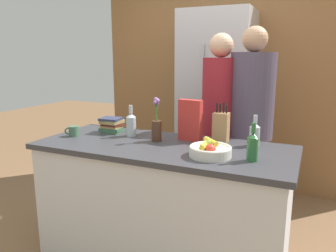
{
  "coord_description": "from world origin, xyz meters",
  "views": [
    {
      "loc": [
        0.97,
        -2.07,
        1.54
      ],
      "look_at": [
        0.0,
        0.1,
        1.03
      ],
      "focal_mm": 35.0,
      "sensor_mm": 36.0,
      "label": 1
    }
  ],
  "objects_px": {
    "book_stack": "(112,125)",
    "person_in_blue": "(251,121)",
    "cereal_box": "(190,120)",
    "bottle_vinegar": "(131,124)",
    "fruit_bowl": "(210,150)",
    "flower_vase": "(157,127)",
    "coffee_mug": "(73,131)",
    "refrigerator": "(216,106)",
    "bottle_wine": "(253,146)",
    "bottle_oil": "(255,134)",
    "person_at_sink": "(219,121)",
    "knife_block": "(221,127)"
  },
  "relations": [
    {
      "from": "book_stack",
      "to": "person_in_blue",
      "type": "distance_m",
      "value": 1.17
    },
    {
      "from": "cereal_box",
      "to": "bottle_vinegar",
      "type": "bearing_deg",
      "value": -172.8
    },
    {
      "from": "cereal_box",
      "to": "fruit_bowl",
      "type": "bearing_deg",
      "value": -51.83
    },
    {
      "from": "flower_vase",
      "to": "coffee_mug",
      "type": "distance_m",
      "value": 0.69
    },
    {
      "from": "refrigerator",
      "to": "bottle_vinegar",
      "type": "bearing_deg",
      "value": -104.82
    },
    {
      "from": "bottle_wine",
      "to": "bottle_oil",
      "type": "bearing_deg",
      "value": 97.77
    },
    {
      "from": "person_at_sink",
      "to": "refrigerator",
      "type": "bearing_deg",
      "value": 123.24
    },
    {
      "from": "fruit_bowl",
      "to": "bottle_vinegar",
      "type": "height_order",
      "value": "bottle_vinegar"
    },
    {
      "from": "knife_block",
      "to": "person_at_sink",
      "type": "xyz_separation_m",
      "value": [
        -0.13,
        0.41,
        -0.04
      ]
    },
    {
      "from": "refrigerator",
      "to": "bottle_vinegar",
      "type": "height_order",
      "value": "refrigerator"
    },
    {
      "from": "knife_block",
      "to": "person_at_sink",
      "type": "relative_size",
      "value": 0.17
    },
    {
      "from": "person_at_sink",
      "to": "bottle_wine",
      "type": "bearing_deg",
      "value": -45.98
    },
    {
      "from": "refrigerator",
      "to": "book_stack",
      "type": "xyz_separation_m",
      "value": [
        -0.55,
        -1.23,
        -0.03
      ]
    },
    {
      "from": "coffee_mug",
      "to": "person_at_sink",
      "type": "relative_size",
      "value": 0.06
    },
    {
      "from": "flower_vase",
      "to": "bottle_oil",
      "type": "xyz_separation_m",
      "value": [
        0.7,
        0.16,
        -0.02
      ]
    },
    {
      "from": "flower_vase",
      "to": "person_in_blue",
      "type": "bearing_deg",
      "value": 46.56
    },
    {
      "from": "bottle_vinegar",
      "to": "bottle_wine",
      "type": "bearing_deg",
      "value": -13.91
    },
    {
      "from": "person_in_blue",
      "to": "refrigerator",
      "type": "bearing_deg",
      "value": 124.21
    },
    {
      "from": "person_at_sink",
      "to": "bottle_vinegar",
      "type": "bearing_deg",
      "value": -122.06
    },
    {
      "from": "knife_block",
      "to": "bottle_oil",
      "type": "bearing_deg",
      "value": -4.74
    },
    {
      "from": "cereal_box",
      "to": "flower_vase",
      "type": "bearing_deg",
      "value": -151.83
    },
    {
      "from": "knife_block",
      "to": "person_in_blue",
      "type": "relative_size",
      "value": 0.17
    },
    {
      "from": "refrigerator",
      "to": "coffee_mug",
      "type": "bearing_deg",
      "value": -117.39
    },
    {
      "from": "flower_vase",
      "to": "bottle_wine",
      "type": "distance_m",
      "value": 0.77
    },
    {
      "from": "fruit_bowl",
      "to": "flower_vase",
      "type": "bearing_deg",
      "value": 156.75
    },
    {
      "from": "book_stack",
      "to": "person_in_blue",
      "type": "bearing_deg",
      "value": 26.17
    },
    {
      "from": "knife_block",
      "to": "refrigerator",
      "type": "bearing_deg",
      "value": 107.77
    },
    {
      "from": "bottle_oil",
      "to": "person_in_blue",
      "type": "xyz_separation_m",
      "value": [
        -0.11,
        0.46,
        -0.0
      ]
    },
    {
      "from": "knife_block",
      "to": "book_stack",
      "type": "xyz_separation_m",
      "value": [
        -0.91,
        -0.08,
        -0.05
      ]
    },
    {
      "from": "refrigerator",
      "to": "person_in_blue",
      "type": "bearing_deg",
      "value": -54.34
    },
    {
      "from": "refrigerator",
      "to": "fruit_bowl",
      "type": "relative_size",
      "value": 7.43
    },
    {
      "from": "bottle_wine",
      "to": "bottle_vinegar",
      "type": "bearing_deg",
      "value": 166.09
    },
    {
      "from": "refrigerator",
      "to": "fruit_bowl",
      "type": "height_order",
      "value": "refrigerator"
    },
    {
      "from": "coffee_mug",
      "to": "flower_vase",
      "type": "bearing_deg",
      "value": 11.05
    },
    {
      "from": "flower_vase",
      "to": "person_in_blue",
      "type": "distance_m",
      "value": 0.85
    },
    {
      "from": "refrigerator",
      "to": "flower_vase",
      "type": "relative_size",
      "value": 6.05
    },
    {
      "from": "bottle_vinegar",
      "to": "person_at_sink",
      "type": "bearing_deg",
      "value": 42.66
    },
    {
      "from": "book_stack",
      "to": "person_at_sink",
      "type": "height_order",
      "value": "person_at_sink"
    },
    {
      "from": "knife_block",
      "to": "bottle_vinegar",
      "type": "bearing_deg",
      "value": -170.02
    },
    {
      "from": "person_at_sink",
      "to": "fruit_bowl",
      "type": "bearing_deg",
      "value": -63.07
    },
    {
      "from": "bottle_vinegar",
      "to": "bottle_wine",
      "type": "distance_m",
      "value": 1.03
    },
    {
      "from": "refrigerator",
      "to": "person_at_sink",
      "type": "relative_size",
      "value": 1.16
    },
    {
      "from": "cereal_box",
      "to": "coffee_mug",
      "type": "height_order",
      "value": "cereal_box"
    },
    {
      "from": "coffee_mug",
      "to": "refrigerator",
      "type": "bearing_deg",
      "value": 62.61
    },
    {
      "from": "coffee_mug",
      "to": "book_stack",
      "type": "bearing_deg",
      "value": 48.17
    },
    {
      "from": "coffee_mug",
      "to": "bottle_wine",
      "type": "xyz_separation_m",
      "value": [
        1.42,
        -0.06,
        0.05
      ]
    },
    {
      "from": "person_in_blue",
      "to": "person_at_sink",
      "type": "bearing_deg",
      "value": -174.98
    },
    {
      "from": "cereal_box",
      "to": "person_in_blue",
      "type": "height_order",
      "value": "person_in_blue"
    },
    {
      "from": "bottle_oil",
      "to": "fruit_bowl",
      "type": "bearing_deg",
      "value": -120.09
    },
    {
      "from": "refrigerator",
      "to": "person_at_sink",
      "type": "distance_m",
      "value": 0.78
    }
  ]
}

